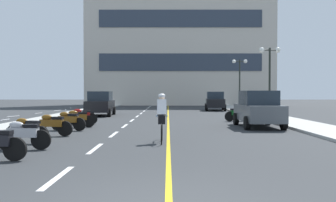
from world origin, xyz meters
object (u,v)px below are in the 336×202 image
at_px(parked_car_far, 214,101).
at_px(motorcycle_4, 67,120).
at_px(motorcycle_3, 50,124).
at_px(motorcycle_5, 76,118).
at_px(motorcycle_7, 237,113).
at_px(street_lamp_mid, 269,65).
at_px(street_lamp_far, 239,73).
at_px(motorcycle_6, 80,116).
at_px(parked_car_near, 257,109).
at_px(cyclist_rider, 161,117).
at_px(parked_car_mid, 99,103).
at_px(motorcycle_1, 21,134).
at_px(motorcycle_2, 25,129).

bearing_deg(parked_car_far, motorcycle_4, -114.75).
xyz_separation_m(motorcycle_3, motorcycle_5, (0.15, 3.61, 0.00)).
distance_m(motorcycle_3, motorcycle_7, 11.85).
height_order(street_lamp_mid, parked_car_far, street_lamp_mid).
height_order(motorcycle_4, motorcycle_7, same).
bearing_deg(motorcycle_7, street_lamp_far, 79.05).
bearing_deg(street_lamp_far, motorcycle_6, -125.29).
bearing_deg(motorcycle_6, motorcycle_7, 15.29).
bearing_deg(street_lamp_mid, parked_car_near, -109.11).
height_order(motorcycle_5, cyclist_rider, cyclist_rider).
bearing_deg(street_lamp_far, parked_car_far, 178.18).
height_order(parked_car_mid, cyclist_rider, parked_car_mid).
height_order(street_lamp_mid, parked_car_mid, street_lamp_mid).
bearing_deg(motorcycle_4, parked_car_near, 10.83).
xyz_separation_m(parked_car_far, cyclist_rider, (-4.79, -23.83, -0.03)).
distance_m(street_lamp_far, parked_car_far, 3.63).
xyz_separation_m(parked_car_near, motorcycle_6, (-9.17, 1.54, -0.44)).
bearing_deg(motorcycle_4, street_lamp_far, 59.77).
xyz_separation_m(motorcycle_6, motorcycle_7, (8.91, 2.44, 0.00)).
bearing_deg(motorcycle_3, parked_car_mid, 91.90).
height_order(motorcycle_1, motorcycle_4, same).
relative_size(parked_car_far, motorcycle_7, 2.59).
height_order(street_lamp_far, motorcycle_1, street_lamp_far).
relative_size(parked_car_near, motorcycle_5, 2.54).
bearing_deg(motorcycle_6, cyclist_rider, -58.74).
xyz_separation_m(motorcycle_1, motorcycle_3, (-0.23, 3.60, 0.00)).
bearing_deg(motorcycle_4, cyclist_rider, -43.37).
relative_size(motorcycle_7, cyclist_rider, 0.94).
bearing_deg(street_lamp_mid, parked_car_far, 102.07).
distance_m(parked_car_near, motorcycle_5, 8.97).
bearing_deg(motorcycle_3, motorcycle_2, -95.44).
relative_size(motorcycle_3, motorcycle_7, 1.02).
bearing_deg(street_lamp_far, motorcycle_3, -117.85).
bearing_deg(cyclist_rider, street_lamp_mid, 60.90).
distance_m(parked_car_near, cyclist_rider, 7.48).
xyz_separation_m(parked_car_far, motorcycle_6, (-9.25, -16.48, -0.44)).
bearing_deg(motorcycle_2, street_lamp_mid, 47.99).
xyz_separation_m(parked_car_near, motorcycle_2, (-9.31, -6.01, -0.44)).
distance_m(motorcycle_3, motorcycle_6, 5.45).
bearing_deg(motorcycle_4, parked_car_far, 65.25).
bearing_deg(motorcycle_7, motorcycle_6, -164.71).
relative_size(street_lamp_far, parked_car_near, 1.14).
distance_m(motorcycle_5, cyclist_rider, 6.97).
xyz_separation_m(parked_car_far, motorcycle_7, (-0.34, -14.05, -0.44)).
relative_size(parked_car_mid, motorcycle_3, 2.50).
xyz_separation_m(street_lamp_far, parked_car_near, (-2.44, -17.95, -2.75)).
relative_size(motorcycle_1, motorcycle_7, 1.02).
relative_size(motorcycle_6, cyclist_rider, 0.94).
bearing_deg(parked_car_mid, motorcycle_2, -89.10).
height_order(parked_car_near, motorcycle_6, parked_car_near).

